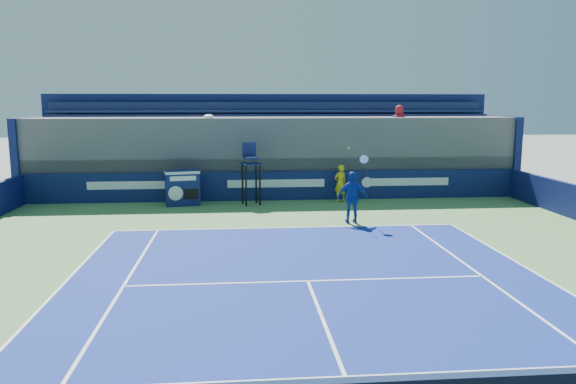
{
  "coord_description": "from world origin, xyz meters",
  "views": [
    {
      "loc": [
        -1.54,
        -5.79,
        4.06
      ],
      "look_at": [
        0.0,
        11.5,
        1.25
      ],
      "focal_mm": 35.0,
      "sensor_mm": 36.0,
      "label": 1
    }
  ],
  "objects": [
    {
      "name": "tennis_player",
      "position": [
        2.25,
        12.43,
        0.89
      ],
      "size": [
        1.04,
        0.48,
        2.57
      ],
      "color": "#123796",
      "rests_on": "apron"
    },
    {
      "name": "back_hoarding",
      "position": [
        0.0,
        17.1,
        0.6
      ],
      "size": [
        20.4,
        0.21,
        1.2
      ],
      "color": "#0C1747",
      "rests_on": "ground"
    },
    {
      "name": "umpire_chair",
      "position": [
        -1.06,
        16.16,
        1.53
      ],
      "size": [
        0.85,
        0.85,
        2.48
      ],
      "color": "black",
      "rests_on": "ground"
    },
    {
      "name": "match_clock",
      "position": [
        -3.74,
        16.26,
        0.74
      ],
      "size": [
        1.43,
        0.96,
        1.4
      ],
      "color": "#101951",
      "rests_on": "ground"
    },
    {
      "name": "stadium_seating",
      "position": [
        -0.01,
        19.15,
        1.83
      ],
      "size": [
        21.0,
        4.05,
        4.4
      ],
      "color": "#4A4A4F",
      "rests_on": "ground"
    },
    {
      "name": "ball_person",
      "position": [
        2.58,
        16.5,
        0.77
      ],
      "size": [
        0.65,
        0.54,
        1.51
      ],
      "primitive_type": "imported",
      "rotation": [
        0.0,
        0.0,
        3.53
      ],
      "color": "gold",
      "rests_on": "apron"
    }
  ]
}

